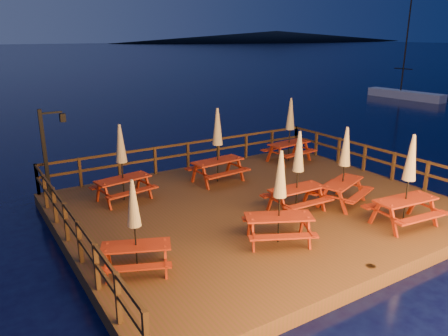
# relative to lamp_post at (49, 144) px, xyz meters

# --- Properties ---
(ground) EXTENTS (500.00, 500.00, 0.00)m
(ground) POSITION_rel_lamp_post_xyz_m (5.39, -4.55, -2.20)
(ground) COLOR black
(ground) RESTS_ON ground
(deck) EXTENTS (12.00, 10.00, 0.40)m
(deck) POSITION_rel_lamp_post_xyz_m (5.39, -4.55, -2.00)
(deck) COLOR #4E3819
(deck) RESTS_ON ground
(deck_piles) EXTENTS (11.44, 9.44, 1.40)m
(deck_piles) POSITION_rel_lamp_post_xyz_m (5.39, -4.55, -2.50)
(deck_piles) COLOR #3E2713
(deck_piles) RESTS_ON ground
(railing) EXTENTS (11.80, 9.75, 1.10)m
(railing) POSITION_rel_lamp_post_xyz_m (5.39, -2.77, -1.03)
(railing) COLOR #3E2713
(railing) RESTS_ON deck
(lamp_post) EXTENTS (0.85, 0.18, 3.00)m
(lamp_post) POSITION_rel_lamp_post_xyz_m (0.00, 0.00, 0.00)
(lamp_post) COLOR black
(lamp_post) RESTS_ON deck
(headland_right) EXTENTS (230.40, 86.40, 7.00)m
(headland_right) POSITION_rel_lamp_post_xyz_m (190.39, 225.45, 1.30)
(headland_right) COLOR black
(headland_right) RESTS_ON ground
(sailboat) EXTENTS (1.67, 7.23, 10.65)m
(sailboat) POSITION_rel_lamp_post_xyz_m (32.71, 9.89, -1.84)
(sailboat) COLOR white
(sailboat) RESTS_ON ground
(picnic_table_0) EXTENTS (2.08, 1.77, 2.78)m
(picnic_table_0) POSITION_rel_lamp_post_xyz_m (5.53, -1.82, -0.35)
(picnic_table_0) COLOR maroon
(picnic_table_0) RESTS_ON deck
(picnic_table_1) EXTENTS (1.84, 1.53, 2.57)m
(picnic_table_1) POSITION_rel_lamp_post_xyz_m (6.14, -5.57, -0.46)
(picnic_table_1) COLOR maroon
(picnic_table_1) RESTS_ON deck
(picnic_table_2) EXTENTS (2.04, 1.74, 2.71)m
(picnic_table_2) POSITION_rel_lamp_post_xyz_m (8.09, -8.05, -0.39)
(picnic_table_2) COLOR maroon
(picnic_table_2) RESTS_ON deck
(picnic_table_3) EXTENTS (2.20, 2.01, 2.57)m
(picnic_table_3) POSITION_rel_lamp_post_xyz_m (7.79, -5.92, -0.46)
(picnic_table_3) COLOR maroon
(picnic_table_3) RESTS_ON deck
(picnic_table_4) EXTENTS (2.08, 1.77, 2.75)m
(picnic_table_4) POSITION_rel_lamp_post_xyz_m (9.60, -1.12, -0.37)
(picnic_table_4) COLOR maroon
(picnic_table_4) RESTS_ON deck
(picnic_table_5) EXTENTS (2.24, 2.10, 2.54)m
(picnic_table_5) POSITION_rel_lamp_post_xyz_m (4.30, -6.96, -0.48)
(picnic_table_5) COLOR maroon
(picnic_table_5) RESTS_ON deck
(picnic_table_6) EXTENTS (2.01, 1.74, 2.58)m
(picnic_table_6) POSITION_rel_lamp_post_xyz_m (1.88, -1.80, -0.45)
(picnic_table_6) COLOR maroon
(picnic_table_6) RESTS_ON deck
(picnic_table_7) EXTENTS (1.98, 1.83, 2.28)m
(picnic_table_7) POSITION_rel_lamp_post_xyz_m (0.54, -6.38, -0.61)
(picnic_table_7) COLOR maroon
(picnic_table_7) RESTS_ON deck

